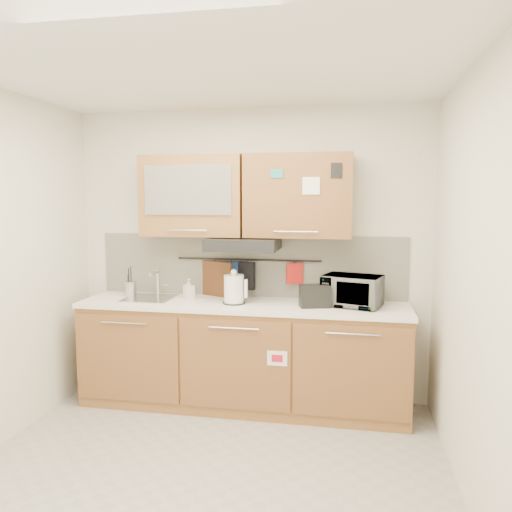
% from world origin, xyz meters
% --- Properties ---
extents(floor, '(3.20, 3.20, 0.00)m').
position_xyz_m(floor, '(0.00, 0.00, 0.00)').
color(floor, '#9E9993').
rests_on(floor, ground).
extents(ceiling, '(3.20, 3.20, 0.00)m').
position_xyz_m(ceiling, '(0.00, 0.00, 2.60)').
color(ceiling, white).
rests_on(ceiling, wall_back).
extents(wall_back, '(3.20, 0.00, 3.20)m').
position_xyz_m(wall_back, '(0.00, 1.50, 1.30)').
color(wall_back, silver).
rests_on(wall_back, ground).
extents(wall_right, '(0.00, 3.00, 3.00)m').
position_xyz_m(wall_right, '(1.60, 0.00, 1.30)').
color(wall_right, silver).
rests_on(wall_right, ground).
extents(base_cabinet, '(2.80, 0.64, 0.88)m').
position_xyz_m(base_cabinet, '(0.00, 1.19, 0.41)').
color(base_cabinet, '#B0753E').
rests_on(base_cabinet, floor).
extents(countertop, '(2.82, 0.62, 0.04)m').
position_xyz_m(countertop, '(0.00, 1.19, 0.90)').
color(countertop, white).
rests_on(countertop, base_cabinet).
extents(backsplash, '(2.80, 0.02, 0.56)m').
position_xyz_m(backsplash, '(0.00, 1.49, 1.20)').
color(backsplash, silver).
rests_on(backsplash, countertop).
extents(upper_cabinets, '(1.82, 0.37, 0.70)m').
position_xyz_m(upper_cabinets, '(-0.00, 1.32, 1.83)').
color(upper_cabinets, '#B0753E').
rests_on(upper_cabinets, wall_back).
extents(range_hood, '(0.60, 0.46, 0.10)m').
position_xyz_m(range_hood, '(0.00, 1.25, 1.42)').
color(range_hood, black).
rests_on(range_hood, upper_cabinets).
extents(sink, '(0.42, 0.40, 0.26)m').
position_xyz_m(sink, '(-0.85, 1.21, 0.92)').
color(sink, silver).
rests_on(sink, countertop).
extents(utensil_rail, '(1.30, 0.02, 0.02)m').
position_xyz_m(utensil_rail, '(0.00, 1.45, 1.26)').
color(utensil_rail, black).
rests_on(utensil_rail, backsplash).
extents(utensil_crock, '(0.12, 0.12, 0.28)m').
position_xyz_m(utensil_crock, '(-1.06, 1.28, 0.99)').
color(utensil_crock, '#ACABB0').
rests_on(utensil_crock, countertop).
extents(kettle, '(0.21, 0.19, 0.30)m').
position_xyz_m(kettle, '(-0.06, 1.14, 1.04)').
color(kettle, white).
rests_on(kettle, countertop).
extents(toaster, '(0.27, 0.20, 0.18)m').
position_xyz_m(toaster, '(0.62, 1.14, 1.01)').
color(toaster, black).
rests_on(toaster, countertop).
extents(microwave, '(0.54, 0.44, 0.26)m').
position_xyz_m(microwave, '(0.92, 1.23, 1.05)').
color(microwave, '#999999').
rests_on(microwave, countertop).
extents(soap_bottle, '(0.11, 0.11, 0.18)m').
position_xyz_m(soap_bottle, '(-0.51, 1.29, 1.01)').
color(soap_bottle, '#999999').
rests_on(soap_bottle, countertop).
extents(cutting_board, '(0.35, 0.18, 0.46)m').
position_xyz_m(cutting_board, '(-0.31, 1.44, 1.01)').
color(cutting_board, brown).
rests_on(cutting_board, utensil_rail).
extents(oven_mitt, '(0.13, 0.07, 0.21)m').
position_xyz_m(oven_mitt, '(-0.16, 1.44, 1.14)').
color(oven_mitt, navy).
rests_on(oven_mitt, utensil_rail).
extents(dark_pouch, '(0.16, 0.10, 0.25)m').
position_xyz_m(dark_pouch, '(-0.01, 1.44, 1.12)').
color(dark_pouch, black).
rests_on(dark_pouch, utensil_rail).
extents(pot_holder, '(0.15, 0.08, 0.18)m').
position_xyz_m(pot_holder, '(0.42, 1.44, 1.15)').
color(pot_holder, red).
rests_on(pot_holder, utensil_rail).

